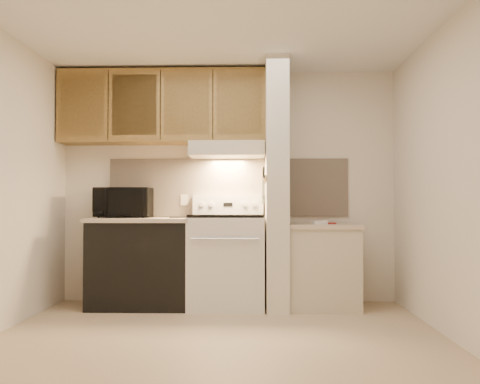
{
  "coord_description": "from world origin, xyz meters",
  "views": [
    {
      "loc": [
        0.27,
        -4.04,
        1.04
      ],
      "look_at": [
        0.15,
        0.75,
        1.17
      ],
      "focal_mm": 38.0,
      "sensor_mm": 36.0,
      "label": 1
    }
  ],
  "objects": [
    {
      "name": "cab_door_a",
      "position": [
        -1.51,
        1.17,
        2.08
      ],
      "size": [
        0.46,
        0.01,
        0.63
      ],
      "primitive_type": "cube",
      "color": "olive",
      "rests_on": "upper_cabinets"
    },
    {
      "name": "cooktop",
      "position": [
        0.0,
        1.16,
        0.94
      ],
      "size": [
        0.74,
        0.64,
        0.03
      ],
      "primitive_type": "cube",
      "color": "black",
      "rests_on": "range_body"
    },
    {
      "name": "knife_blade_d",
      "position": [
        0.38,
        1.17,
        1.22
      ],
      "size": [
        0.01,
        0.04,
        0.16
      ],
      "primitive_type": "cube",
      "color": "silver",
      "rests_on": "knife_strip"
    },
    {
      "name": "range_knob_right_outer",
      "position": [
        0.28,
        1.4,
        1.05
      ],
      "size": [
        0.05,
        0.02,
        0.05
      ],
      "primitive_type": "cylinder",
      "rotation": [
        1.57,
        0.0,
        0.0
      ],
      "color": "silver",
      "rests_on": "range_backguard"
    },
    {
      "name": "backsplash",
      "position": [
        0.0,
        1.49,
        1.24
      ],
      "size": [
        2.6,
        0.02,
        0.63
      ],
      "primitive_type": "cube",
      "color": "beige",
      "rests_on": "wall_back"
    },
    {
      "name": "wall_back",
      "position": [
        0.0,
        1.5,
        1.25
      ],
      "size": [
        3.6,
        2.5,
        0.02
      ],
      "primitive_type": "cube",
      "rotation": [
        1.57,
        0.0,
        0.0
      ],
      "color": "#EFE3CF",
      "rests_on": "floor"
    },
    {
      "name": "white_box",
      "position": [
        0.94,
        1.05,
        0.87
      ],
      "size": [
        0.15,
        0.11,
        0.04
      ],
      "primitive_type": "cube",
      "rotation": [
        0.0,
        0.0,
        0.19
      ],
      "color": "white",
      "rests_on": "right_countertop"
    },
    {
      "name": "range_knob_left_outer",
      "position": [
        -0.28,
        1.4,
        1.05
      ],
      "size": [
        0.05,
        0.02,
        0.05
      ],
      "primitive_type": "cylinder",
      "rotation": [
        1.57,
        0.0,
        0.0
      ],
      "color": "silver",
      "rests_on": "range_backguard"
    },
    {
      "name": "outlet",
      "position": [
        -0.48,
        1.48,
        1.1
      ],
      "size": [
        0.08,
        0.01,
        0.12
      ],
      "primitive_type": "cube",
      "color": "beige",
      "rests_on": "backsplash"
    },
    {
      "name": "left_countertop",
      "position": [
        -0.88,
        1.17,
        0.89
      ],
      "size": [
        1.04,
        0.67,
        0.04
      ],
      "primitive_type": "cube",
      "color": "beige",
      "rests_on": "dishwasher_front"
    },
    {
      "name": "knife_handle_e",
      "position": [
        0.38,
        1.26,
        1.37
      ],
      "size": [
        0.02,
        0.02,
        0.1
      ],
      "primitive_type": "cylinder",
      "color": "black",
      "rests_on": "knife_strip"
    },
    {
      "name": "knife_blade_a",
      "position": [
        0.38,
        0.94,
        1.22
      ],
      "size": [
        0.01,
        0.03,
        0.16
      ],
      "primitive_type": "cube",
      "color": "silver",
      "rests_on": "knife_strip"
    },
    {
      "name": "range_hood",
      "position": [
        0.0,
        1.28,
        1.62
      ],
      "size": [
        0.78,
        0.44,
        0.15
      ],
      "primitive_type": "cube",
      "color": "beige",
      "rests_on": "upper_cabinets"
    },
    {
      "name": "knife_blade_b",
      "position": [
        0.38,
        1.03,
        1.21
      ],
      "size": [
        0.01,
        0.04,
        0.18
      ],
      "primitive_type": "cube",
      "color": "silver",
      "rests_on": "knife_strip"
    },
    {
      "name": "red_folder",
      "position": [
        1.03,
        1.25,
        0.85
      ],
      "size": [
        0.24,
        0.3,
        0.01
      ],
      "primitive_type": "cube",
      "rotation": [
        0.0,
        0.0,
        -0.13
      ],
      "color": "#A01E16",
      "rests_on": "right_countertop"
    },
    {
      "name": "teal_jar",
      "position": [
        -1.23,
        1.39,
        0.97
      ],
      "size": [
        0.13,
        0.13,
        0.11
      ],
      "primitive_type": "cylinder",
      "rotation": [
        0.0,
        0.0,
        -0.41
      ],
      "color": "#2F6D60",
      "rests_on": "left_countertop"
    },
    {
      "name": "knife_handle_b",
      "position": [
        0.38,
        1.01,
        1.37
      ],
      "size": [
        0.02,
        0.02,
        0.1
      ],
      "primitive_type": "cylinder",
      "color": "black",
      "rests_on": "knife_strip"
    },
    {
      "name": "cab_door_c",
      "position": [
        -0.42,
        1.17,
        2.08
      ],
      "size": [
        0.46,
        0.01,
        0.63
      ],
      "primitive_type": "cube",
      "color": "olive",
      "rests_on": "upper_cabinets"
    },
    {
      "name": "cab_gap_a",
      "position": [
        -1.23,
        1.16,
        2.08
      ],
      "size": [
        0.01,
        0.01,
        0.73
      ],
      "primitive_type": "cube",
      "color": "black",
      "rests_on": "upper_cabinets"
    },
    {
      "name": "range_display",
      "position": [
        0.0,
        1.4,
        1.05
      ],
      "size": [
        0.1,
        0.01,
        0.04
      ],
      "primitive_type": "cube",
      "color": "black",
      "rests_on": "range_backguard"
    },
    {
      "name": "wall_right",
      "position": [
        1.8,
        0.0,
        1.25
      ],
      "size": [
        0.02,
        3.0,
        2.5
      ],
      "primitive_type": "cube",
      "color": "#EFE3CF",
      "rests_on": "floor"
    },
    {
      "name": "ceiling",
      "position": [
        0.0,
        0.0,
        2.5
      ],
      "size": [
        3.6,
        3.6,
        0.0
      ],
      "primitive_type": "plane",
      "rotation": [
        3.14,
        0.0,
        0.0
      ],
      "color": "white",
      "rests_on": "wall_back"
    },
    {
      "name": "microwave",
      "position": [
        -1.1,
        1.31,
        1.07
      ],
      "size": [
        0.58,
        0.4,
        0.32
      ],
      "primitive_type": "imported",
      "rotation": [
        0.0,
        0.0,
        0.02
      ],
      "color": "black",
      "rests_on": "left_countertop"
    },
    {
      "name": "cab_door_d",
      "position": [
        0.13,
        1.17,
        2.08
      ],
      "size": [
        0.46,
        0.01,
        0.63
      ],
      "primitive_type": "cube",
      "color": "olive",
      "rests_on": "upper_cabinets"
    },
    {
      "name": "knife_blade_e",
      "position": [
        0.38,
        1.27,
        1.21
      ],
      "size": [
        0.01,
        0.04,
        0.18
      ],
      "primitive_type": "cube",
      "color": "silver",
      "rests_on": "knife_strip"
    },
    {
      "name": "dishwasher_front",
      "position": [
        -0.88,
        1.17,
        0.43
      ],
      "size": [
        1.0,
        0.63,
        0.87
      ],
      "primitive_type": "cube",
      "color": "black",
      "rests_on": "floor"
    },
    {
      "name": "pillar_trim",
      "position": [
        0.39,
        1.15,
        1.3
      ],
      "size": [
        0.01,
        0.7,
        0.04
      ],
      "primitive_type": "cube",
      "color": "olive",
      "rests_on": "partition_pillar"
    },
    {
      "name": "upper_cabinets",
      "position": [
        -0.69,
        1.32,
        2.08
      ],
      "size": [
        2.18,
        0.33,
        0.77
      ],
      "primitive_type": "cube",
      "color": "olive",
      "rests_on": "wall_back"
    },
    {
      "name": "right_countertop",
      "position": [
        0.97,
        1.15,
        0.83
      ],
      "size": [
        0.74,
        0.64,
        0.04
      ],
      "primitive_type": "cube",
      "color": "beige",
      "rests_on": "right_cab_base"
    },
    {
      "name": "cab_gap_b",
      "position": [
        -0.69,
        1.16,
        2.08
      ],
      "size": [
        0.01,
        0.01,
        0.73
      ],
      "primitive_type": "cube",
      "color": "black",
      "rests_on": "upper_cabinets"
    },
    {
      "name": "range_body",
      "position": [
        0.0,
        1.16,
        0.46
      ],
      "size": [
        0.76,
        0.65,
        0.92
      ],
      "primitive_type": "cube",
      "color": "silver",
      "rests_on": "floor"
    },
    {
      "name": "knife_handle_d",
      "position": [
        0.38,
        1.19,
        1.37
      ],
      "size": [
        0.02,
        0.02,
        0.1
      ],
      "primitive_type": "cylinder",
      "color": "black",
      "rests_on": "knife_strip"
    },
    {
      "name": "floor",
      "position": [
        0.0,
        0.0,
        0.0
      ],
      "size": [
        3.6,
        3.6,
        0.0
      ],
      "primitive_type": "plane",
      "color": "#C5AB8A",
      "rests_on": "ground"
    },
    {
      "name": "cab_gap_c",
      "position": [
        -0.14,
        1.16,
        2.08
      ],
      "size": [
        0.01,
        0.01,
        0.73
      ],
      "primitive_type": "cube",
      "color": "black",
      "rests_on": "upper_cabinets"
    },
    {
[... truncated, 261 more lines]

